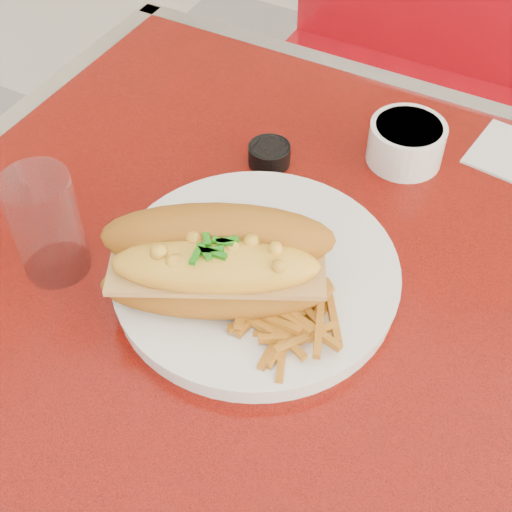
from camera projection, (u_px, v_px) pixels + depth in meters
The scene contains 9 objects.
diner_table at pixel (402, 420), 0.82m from camera, with size 1.23×0.83×0.77m.
booth_bench_far at pixel (512, 199), 1.54m from camera, with size 1.20×0.51×0.90m.
dinner_plate at pixel (256, 274), 0.74m from camera, with size 0.35×0.35×0.02m.
mac_hoagie at pixel (217, 262), 0.68m from camera, with size 0.25×0.20×0.10m.
fries_pile at pixel (288, 312), 0.68m from camera, with size 0.10×0.09×0.03m, color orange, non-canonical shape.
fork at pixel (320, 296), 0.71m from camera, with size 0.03×0.15×0.00m.
gravy_ramekin at pixel (406, 142), 0.86m from camera, with size 0.10×0.10×0.05m.
sauce_cup_left at pixel (269, 154), 0.87m from camera, with size 0.07×0.07×0.03m.
water_tumbler at pixel (47, 225), 0.72m from camera, with size 0.07×0.07×0.12m, color #BFDCF6.
Camera 1 is at (0.05, -0.44, 1.34)m, focal length 50.00 mm.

